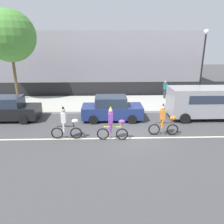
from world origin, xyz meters
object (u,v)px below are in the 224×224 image
parked_van_grey (207,101)px  pedestrian_onlooker (165,89)px  parade_cyclist_purple (113,125)px  parked_car_black (8,109)px  parade_cyclist_orange (164,121)px  street_lamp_post (203,58)px  parade_cyclist_zebra (66,125)px  parked_car_navy (112,109)px

parked_van_grey → pedestrian_onlooker: bearing=106.4°
parade_cyclist_purple → pedestrian_onlooker: size_ratio=1.19×
parked_car_black → parked_van_grey: bearing=-0.2°
parade_cyclist_orange → parked_car_black: parade_cyclist_orange is taller
parked_car_black → pedestrian_onlooker: (12.13, 5.11, 0.23)m
parade_cyclist_orange → pedestrian_onlooker: parade_cyclist_orange is taller
parked_van_grey → street_lamp_post: (0.31, 2.08, 2.71)m
parade_cyclist_orange → pedestrian_onlooker: (2.15, 7.97, 0.17)m
parade_cyclist_zebra → pedestrian_onlooker: parade_cyclist_zebra is taller
parked_car_navy → street_lamp_post: 7.87m
parade_cyclist_purple → parade_cyclist_orange: 3.00m
parade_cyclist_orange → parked_car_navy: size_ratio=0.47×
parade_cyclist_zebra → parade_cyclist_orange: same height
parade_cyclist_zebra → parked_car_black: size_ratio=0.47×
parade_cyclist_purple → street_lamp_post: (6.92, 5.44, 3.15)m
parked_car_black → pedestrian_onlooker: bearing=22.8°
street_lamp_post → parade_cyclist_zebra: bearing=-151.0°
parade_cyclist_orange → parade_cyclist_zebra: bearing=-176.4°
parked_car_navy → street_lamp_post: size_ratio=0.70×
parade_cyclist_purple → parade_cyclist_orange: bearing=10.3°
parade_cyclist_purple → parked_van_grey: bearing=27.0°
parade_cyclist_purple → parked_car_navy: 3.28m
street_lamp_post → parade_cyclist_orange: bearing=-129.0°
parade_cyclist_purple → parked_car_black: size_ratio=0.47×
parked_van_grey → parade_cyclist_purple: bearing=-153.0°
parked_car_navy → parade_cyclist_zebra: bearing=-130.0°
parked_car_navy → street_lamp_post: (6.86, 2.16, 3.21)m
parked_car_black → street_lamp_post: size_ratio=0.70×
parade_cyclist_orange → parked_car_navy: parade_cyclist_orange is taller
parade_cyclist_zebra → parked_van_grey: (9.14, 3.17, 0.44)m
parked_car_navy → parade_cyclist_purple: bearing=-91.0°
parade_cyclist_zebra → parked_car_black: bearing=144.6°
parade_cyclist_purple → parked_car_navy: parade_cyclist_purple is taller
street_lamp_post → pedestrian_onlooker: (-1.82, 3.07, -2.97)m
street_lamp_post → pedestrian_onlooker: bearing=120.7°
parade_cyclist_zebra → parade_cyclist_purple: 2.54m
street_lamp_post → parked_van_grey: bearing=-98.4°
parade_cyclist_zebra → parade_cyclist_orange: bearing=3.6°
parade_cyclist_purple → pedestrian_onlooker: bearing=59.1°
parade_cyclist_zebra → street_lamp_post: (9.45, 5.24, 3.15)m
parade_cyclist_purple → parked_car_black: (-7.04, 3.40, -0.06)m
parked_van_grey → parked_car_navy: size_ratio=1.22×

